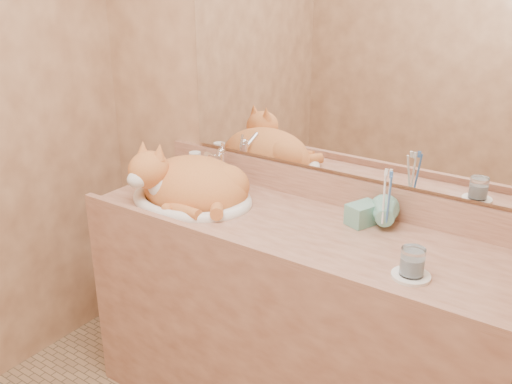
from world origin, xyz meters
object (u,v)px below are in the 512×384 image
Objects in this scene: vanity_counter at (293,327)px; cat at (188,182)px; water_glass at (412,262)px; sink_basin at (191,182)px; soap_dispenser at (352,205)px; toothbrush_cup at (385,220)px.

cat is (-0.48, -0.03, 0.50)m from vanity_counter.
cat is 0.95m from water_glass.
vanity_counter is at bearing -5.16° from sink_basin.
sink_basin reaches higher than vanity_counter.
sink_basin is 1.11× the size of cat.
cat is at bearing -147.93° from soap_dispenser.
sink_basin is at bearing 23.47° from cat.
vanity_counter is at bearing -3.76° from cat.
sink_basin reaches higher than water_glass.
soap_dispenser is 2.03× the size of water_glass.
soap_dispenser is at bearing -168.04° from toothbrush_cup.
cat reaches higher than toothbrush_cup.
vanity_counter is 9.25× the size of soap_dispenser.
sink_basin is 5.85× the size of water_glass.
vanity_counter is 0.67m from water_glass.
vanity_counter is 18.82× the size of water_glass.
sink_basin is 2.88× the size of soap_dispenser.
soap_dispenser is at bearing 32.01° from vanity_counter.
toothbrush_cup reaches higher than water_glass.
sink_basin reaches higher than toothbrush_cup.
sink_basin is 0.94m from water_glass.
toothbrush_cup is (0.76, 0.15, -0.03)m from cat.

